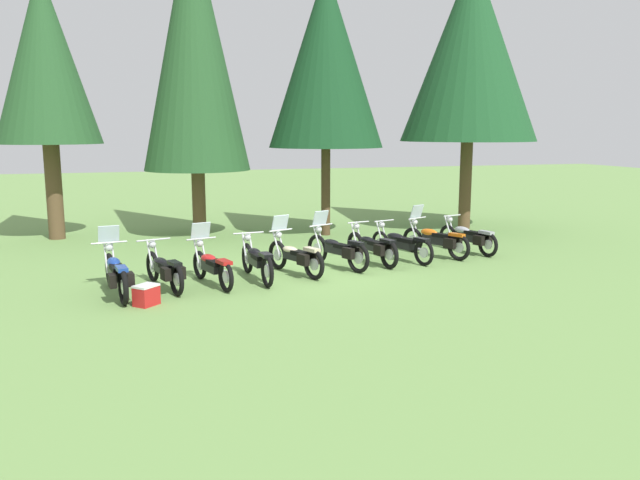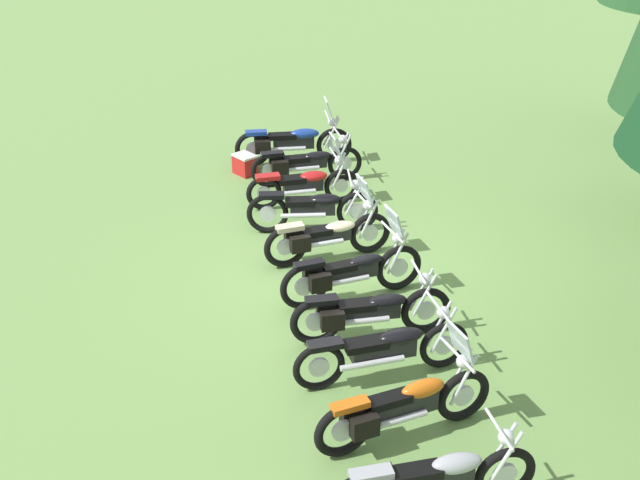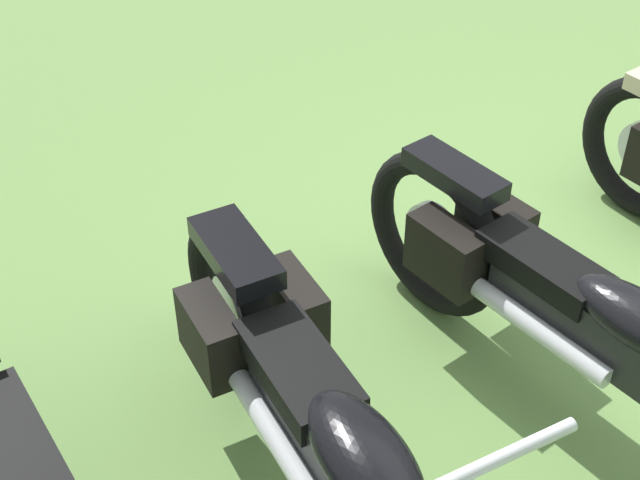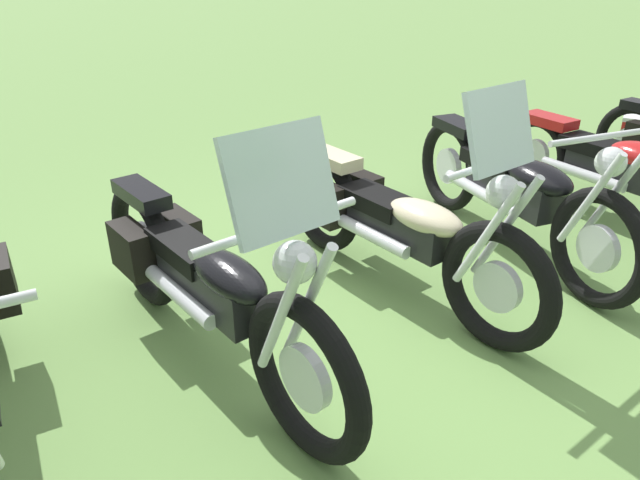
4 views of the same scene
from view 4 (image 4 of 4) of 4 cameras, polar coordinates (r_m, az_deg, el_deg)
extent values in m
plane|color=#6B934C|center=(3.39, -0.22, -8.13)|extent=(80.00, 80.00, 0.00)
torus|color=black|center=(6.13, 28.22, 8.52)|extent=(0.29, 0.70, 0.70)
cylinder|color=silver|center=(6.13, 28.22, 8.52)|extent=(0.12, 0.27, 0.27)
torus|color=black|center=(5.47, 20.37, 7.95)|extent=(0.27, 0.67, 0.66)
cylinder|color=silver|center=(5.47, 20.37, 7.95)|extent=(0.12, 0.26, 0.25)
cube|color=black|center=(5.05, 26.95, 6.47)|extent=(0.42, 0.76, 0.23)
cube|color=black|center=(5.12, 25.34, 8.38)|extent=(0.39, 0.54, 0.10)
cube|color=#B21919|center=(5.34, 21.57, 10.86)|extent=(0.33, 0.48, 0.08)
cylinder|color=silver|center=(5.04, 24.34, 5.94)|extent=(0.27, 0.72, 0.08)
torus|color=black|center=(3.77, 25.62, -0.76)|extent=(0.17, 0.74, 0.73)
cylinder|color=silver|center=(3.77, 25.62, -0.76)|extent=(0.08, 0.29, 0.29)
torus|color=black|center=(4.84, 12.52, 7.11)|extent=(0.17, 0.74, 0.73)
cylinder|color=silver|center=(4.84, 12.52, 7.11)|extent=(0.08, 0.29, 0.29)
cube|color=black|center=(4.23, 18.47, 4.99)|extent=(0.30, 0.79, 0.23)
ellipsoid|color=black|center=(4.03, 20.66, 5.78)|extent=(0.34, 0.58, 0.18)
cube|color=black|center=(4.35, 16.92, 7.37)|extent=(0.31, 0.54, 0.10)
cube|color=black|center=(4.68, 13.48, 10.79)|extent=(0.25, 0.46, 0.08)
cylinder|color=silver|center=(3.75, 26.76, 3.90)|extent=(0.08, 0.34, 0.65)
cylinder|color=silver|center=(3.63, 24.94, 3.58)|extent=(0.08, 0.34, 0.65)
cylinder|color=silver|center=(3.64, 26.03, 9.11)|extent=(0.74, 0.11, 0.04)
sphere|color=silver|center=(3.61, 26.66, 6.85)|extent=(0.19, 0.19, 0.17)
cylinder|color=silver|center=(4.30, 15.42, 4.54)|extent=(0.16, 0.78, 0.08)
torus|color=black|center=(3.17, 17.03, -4.43)|extent=(0.37, 0.71, 0.72)
cylinder|color=silver|center=(3.17, 17.03, -4.43)|extent=(0.15, 0.27, 0.28)
torus|color=black|center=(4.06, 0.32, 3.82)|extent=(0.37, 0.71, 0.72)
cylinder|color=silver|center=(4.06, 0.32, 3.82)|extent=(0.15, 0.27, 0.28)
cube|color=black|center=(3.53, 7.72, 1.51)|extent=(0.46, 0.75, 0.20)
ellipsoid|color=beige|center=(3.35, 10.28, 2.27)|extent=(0.43, 0.57, 0.16)
cube|color=black|center=(3.62, 5.56, 3.92)|extent=(0.40, 0.54, 0.10)
cube|color=beige|center=(3.88, 1.07, 8.05)|extent=(0.34, 0.48, 0.08)
cylinder|color=silver|center=(3.12, 17.70, 1.17)|extent=(0.17, 0.33, 0.65)
cylinder|color=silver|center=(3.00, 16.00, 0.41)|extent=(0.17, 0.33, 0.65)
cylinder|color=silver|center=(2.98, 16.48, 7.18)|extent=(0.63, 0.28, 0.04)
sphere|color=silver|center=(2.97, 17.57, 4.50)|extent=(0.22, 0.22, 0.17)
cylinder|color=silver|center=(3.58, 4.40, 0.83)|extent=(0.34, 0.70, 0.08)
cube|color=silver|center=(2.92, 17.26, 10.39)|extent=(0.47, 0.30, 0.39)
cube|color=black|center=(3.97, 3.95, 4.82)|extent=(0.25, 0.35, 0.26)
cube|color=black|center=(3.78, 0.29, 3.71)|extent=(0.25, 0.35, 0.26)
torus|color=black|center=(2.43, -1.50, -13.37)|extent=(0.39, 0.73, 0.75)
cylinder|color=silver|center=(2.43, -1.50, -13.37)|extent=(0.16, 0.29, 0.29)
torus|color=black|center=(3.57, -16.95, -0.52)|extent=(0.39, 0.73, 0.75)
cylinder|color=silver|center=(3.57, -16.95, -0.52)|extent=(0.16, 0.29, 0.29)
cube|color=black|center=(2.90, -10.97, -4.11)|extent=(0.46, 0.77, 0.22)
ellipsoid|color=black|center=(2.67, -8.98, -3.41)|extent=(0.42, 0.58, 0.17)
cube|color=black|center=(3.02, -13.13, -0.77)|extent=(0.39, 0.55, 0.10)
cube|color=black|center=(3.36, -17.17, 4.36)|extent=(0.32, 0.47, 0.08)
cylinder|color=silver|center=(2.32, -1.22, -6.33)|extent=(0.17, 0.33, 0.65)
cylinder|color=silver|center=(2.25, -3.87, -7.48)|extent=(0.17, 0.33, 0.65)
cylinder|color=silver|center=(2.18, -3.98, 1.44)|extent=(0.70, 0.33, 0.04)
sphere|color=silver|center=(2.17, -2.48, -2.21)|extent=(0.22, 0.22, 0.17)
cylinder|color=silver|center=(3.03, -14.23, -4.77)|extent=(0.37, 0.73, 0.08)
cube|color=silver|center=(2.09, -3.81, 5.73)|extent=(0.46, 0.31, 0.39)
cube|color=black|center=(3.41, -13.67, 0.47)|extent=(0.25, 0.35, 0.26)
cube|color=black|center=(3.31, -17.93, -0.90)|extent=(0.25, 0.35, 0.26)
cube|color=red|center=(6.98, 28.73, 8.91)|extent=(0.55, 0.55, 0.37)
camera|label=1|loc=(18.17, -0.12, 31.33)|focal=35.91mm
camera|label=2|loc=(11.28, -102.74, 19.85)|focal=44.53mm
camera|label=3|loc=(1.66, -103.07, 26.19)|focal=51.32mm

